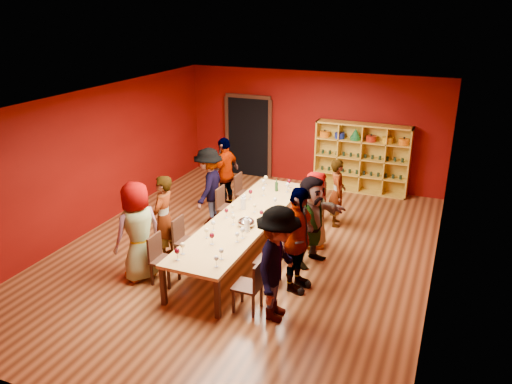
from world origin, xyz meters
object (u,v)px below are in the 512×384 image
at_px(chair_person_right_0, 252,284).
at_px(person_left_1, 164,218).
at_px(person_left_0, 138,231).
at_px(wine_bottle, 276,186).
at_px(person_right_1, 297,240).
at_px(chair_person_right_3, 302,221).
at_px(person_right_4, 337,193).
at_px(chair_person_right_1, 272,258).
at_px(chair_person_left_4, 243,191).
at_px(chair_person_right_2, 291,235).
at_px(chair_person_left_0, 161,257).
at_px(person_right_2, 311,221).
at_px(person_right_0, 278,264).
at_px(spittoon_bowl, 246,222).
at_px(chair_person_left_3, 225,205).
at_px(tasting_table, 245,220).
at_px(person_right_3, 315,210).
at_px(person_left_3, 209,187).
at_px(chair_person_right_4, 318,201).
at_px(chair_person_left_1, 184,238).
at_px(shelving_unit, 362,155).
at_px(person_left_4, 225,173).

bearing_deg(chair_person_right_0, person_left_1, 155.85).
bearing_deg(person_left_0, wine_bottle, 179.75).
height_order(person_right_1, chair_person_right_3, person_right_1).
height_order(person_left_0, person_right_4, person_left_0).
xyz_separation_m(chair_person_right_1, wine_bottle, (-0.84, 2.49, 0.36)).
height_order(chair_person_left_4, chair_person_right_2, same).
relative_size(chair_person_left_0, person_right_2, 0.51).
distance_m(person_right_0, chair_person_right_1, 1.08).
bearing_deg(spittoon_bowl, person_left_0, -141.09).
height_order(person_left_0, wine_bottle, person_left_0).
height_order(chair_person_left_3, spittoon_bowl, spittoon_bowl).
distance_m(tasting_table, chair_person_right_1, 1.29).
bearing_deg(chair_person_right_3, person_right_2, -61.26).
distance_m(person_right_3, wine_bottle, 1.35).
bearing_deg(chair_person_right_0, chair_person_left_3, 123.23).
relative_size(chair_person_right_2, person_right_4, 0.59).
distance_m(chair_person_left_0, person_left_3, 2.62).
distance_m(person_left_3, spittoon_bowl, 1.99).
xyz_separation_m(chair_person_right_0, chair_person_right_1, (0.00, 0.89, 0.00)).
distance_m(chair_person_right_1, chair_person_right_3, 1.70).
xyz_separation_m(person_left_3, person_right_3, (2.46, -0.18, -0.08)).
xyz_separation_m(person_right_3, chair_person_right_4, (-0.26, 1.18, -0.29)).
relative_size(chair_person_left_3, chair_person_right_4, 1.00).
bearing_deg(chair_person_left_1, shelving_unit, 65.66).
relative_size(person_right_3, chair_person_right_4, 1.77).
relative_size(chair_person_right_2, spittoon_bowl, 2.77).
bearing_deg(chair_person_left_1, wine_bottle, 67.68).
height_order(person_right_2, spittoon_bowl, person_right_2).
height_order(tasting_table, person_right_1, person_right_1).
bearing_deg(person_right_1, person_right_2, 12.39).
relative_size(chair_person_left_4, person_left_4, 0.51).
bearing_deg(person_right_1, wine_bottle, 37.07).
xyz_separation_m(shelving_unit, person_right_3, (-0.22, -3.50, -0.19)).
distance_m(tasting_table, person_right_2, 1.32).
relative_size(person_left_0, chair_person_right_1, 2.03).
distance_m(tasting_table, person_left_0, 2.08).
height_order(person_left_0, person_left_1, person_left_0).
xyz_separation_m(tasting_table, person_left_1, (-1.32, -0.78, 0.14)).
relative_size(chair_person_left_4, person_right_4, 0.59).
bearing_deg(person_left_3, chair_person_left_0, 0.30).
xyz_separation_m(person_left_3, chair_person_right_1, (2.20, -1.88, -0.37)).
bearing_deg(person_left_4, shelving_unit, 138.00).
distance_m(person_right_0, person_right_4, 3.78).
distance_m(chair_person_right_0, chair_person_right_1, 0.89).
xyz_separation_m(person_left_0, chair_person_right_0, (2.25, -0.21, -0.41)).
xyz_separation_m(tasting_table, person_right_1, (1.35, -0.89, 0.23)).
xyz_separation_m(person_right_4, spittoon_bowl, (-1.15, -2.34, 0.07)).
relative_size(shelving_unit, chair_person_right_1, 2.70).
relative_size(person_right_0, spittoon_bowl, 5.80).
xyz_separation_m(person_left_1, person_right_0, (2.66, -1.00, 0.09)).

